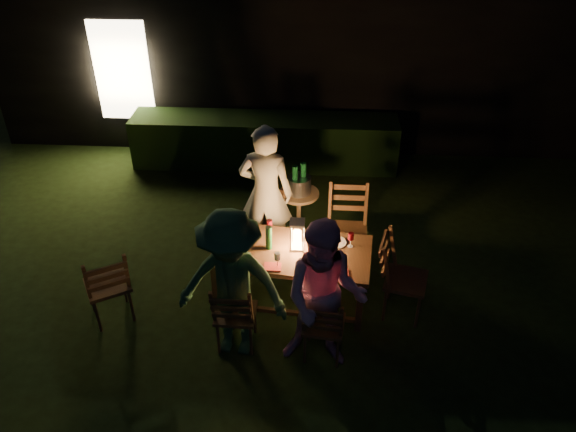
# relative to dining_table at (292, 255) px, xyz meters

# --- Properties ---
(garden_envelope) EXTENTS (40.00, 40.00, 3.20)m
(garden_envelope) POSITION_rel_dining_table_xyz_m (-0.12, 5.66, 0.94)
(garden_envelope) COLOR black
(garden_envelope) RESTS_ON ground
(dining_table) EXTENTS (1.79, 1.04, 0.71)m
(dining_table) POSITION_rel_dining_table_xyz_m (0.00, 0.00, 0.00)
(dining_table) COLOR #4E321A
(dining_table) RESTS_ON ground
(chair_near_left) EXTENTS (0.41, 0.44, 0.91)m
(chair_near_left) POSITION_rel_dining_table_xyz_m (-0.53, -0.71, -0.37)
(chair_near_left) COLOR #4E321A
(chair_near_left) RESTS_ON ground
(chair_near_right) EXTENTS (0.45, 0.48, 0.90)m
(chair_near_right) POSITION_rel_dining_table_xyz_m (0.36, -0.81, -0.37)
(chair_near_right) COLOR #4E321A
(chair_near_right) RESTS_ON ground
(chair_far_left) EXTENTS (0.50, 0.52, 0.93)m
(chair_far_left) POSITION_rel_dining_table_xyz_m (-0.36, 0.81, -0.36)
(chair_far_left) COLOR #4E321A
(chair_far_left) RESTS_ON ground
(chair_far_right) EXTENTS (0.48, 0.52, 1.07)m
(chair_far_right) POSITION_rel_dining_table_xyz_m (0.63, 0.71, -0.32)
(chair_far_right) COLOR #4E321A
(chair_far_right) RESTS_ON ground
(chair_end) EXTENTS (0.59, 0.56, 1.03)m
(chair_end) POSITION_rel_dining_table_xyz_m (1.22, -0.13, -0.33)
(chair_end) COLOR #4E321A
(chair_end) RESTS_ON ground
(chair_spare) EXTENTS (0.62, 0.63, 0.99)m
(chair_spare) POSITION_rel_dining_table_xyz_m (-1.94, -0.40, -0.34)
(chair_spare) COLOR #4E321A
(chair_spare) RESTS_ON ground
(person_house_side) EXTENTS (0.69, 0.50, 1.78)m
(person_house_side) POSITION_rel_dining_table_xyz_m (-0.36, 0.86, 0.25)
(person_house_side) COLOR beige
(person_house_side) RESTS_ON ground
(person_opp_right) EXTENTS (0.87, 0.71, 1.66)m
(person_opp_right) POSITION_rel_dining_table_xyz_m (0.36, -0.86, 0.19)
(person_opp_right) COLOR #DE98BC
(person_opp_right) RESTS_ON ground
(person_opp_left) EXTENTS (1.15, 0.74, 1.68)m
(person_opp_left) POSITION_rel_dining_table_xyz_m (-0.54, -0.76, 0.20)
(person_opp_left) COLOR #2C5935
(person_opp_left) RESTS_ON ground
(lantern) EXTENTS (0.16, 0.16, 0.35)m
(lantern) POSITION_rel_dining_table_xyz_m (0.06, 0.04, 0.23)
(lantern) COLOR white
(lantern) RESTS_ON dining_table
(plate_far_left) EXTENTS (0.25, 0.25, 0.01)m
(plate_far_left) POSITION_rel_dining_table_xyz_m (-0.52, 0.28, 0.08)
(plate_far_left) COLOR white
(plate_far_left) RESTS_ON dining_table
(plate_near_left) EXTENTS (0.25, 0.25, 0.01)m
(plate_near_left) POSITION_rel_dining_table_xyz_m (-0.57, -0.16, 0.08)
(plate_near_left) COLOR white
(plate_near_left) RESTS_ON dining_table
(plate_far_right) EXTENTS (0.25, 0.25, 0.01)m
(plate_far_right) POSITION_rel_dining_table_xyz_m (0.47, 0.17, 0.08)
(plate_far_right) COLOR white
(plate_far_right) RESTS_ON dining_table
(plate_near_right) EXTENTS (0.25, 0.25, 0.01)m
(plate_near_right) POSITION_rel_dining_table_xyz_m (0.42, -0.27, 0.08)
(plate_near_right) COLOR white
(plate_near_right) RESTS_ON dining_table
(wineglass_a) EXTENTS (0.06, 0.06, 0.18)m
(wineglass_a) POSITION_rel_dining_table_xyz_m (-0.27, 0.31, 0.16)
(wineglass_a) COLOR #59070F
(wineglass_a) RESTS_ON dining_table
(wineglass_b) EXTENTS (0.06, 0.06, 0.18)m
(wineglass_b) POSITION_rel_dining_table_xyz_m (-0.73, -0.04, 0.16)
(wineglass_b) COLOR #59070F
(wineglass_b) RESTS_ON dining_table
(wineglass_c) EXTENTS (0.06, 0.06, 0.18)m
(wineglass_c) POSITION_rel_dining_table_xyz_m (0.27, -0.31, 0.16)
(wineglass_c) COLOR #59070F
(wineglass_c) RESTS_ON dining_table
(wineglass_d) EXTENTS (0.06, 0.06, 0.18)m
(wineglass_d) POSITION_rel_dining_table_xyz_m (0.64, 0.11, 0.16)
(wineglass_d) COLOR #59070F
(wineglass_d) RESTS_ON dining_table
(wineglass_e) EXTENTS (0.06, 0.06, 0.18)m
(wineglass_e) POSITION_rel_dining_table_xyz_m (-0.13, -0.29, 0.16)
(wineglass_e) COLOR silver
(wineglass_e) RESTS_ON dining_table
(bottle_table) EXTENTS (0.07, 0.07, 0.28)m
(bottle_table) POSITION_rel_dining_table_xyz_m (-0.25, 0.03, 0.21)
(bottle_table) COLOR #0F471E
(bottle_table) RESTS_ON dining_table
(napkin_left) EXTENTS (0.18, 0.14, 0.01)m
(napkin_left) POSITION_rel_dining_table_xyz_m (-0.18, -0.30, 0.08)
(napkin_left) COLOR red
(napkin_left) RESTS_ON dining_table
(napkin_right) EXTENTS (0.18, 0.14, 0.01)m
(napkin_right) POSITION_rel_dining_table_xyz_m (0.51, -0.36, 0.08)
(napkin_right) COLOR red
(napkin_right) RESTS_ON dining_table
(phone) EXTENTS (0.14, 0.07, 0.01)m
(phone) POSITION_rel_dining_table_xyz_m (-0.65, -0.23, 0.07)
(phone) COLOR black
(phone) RESTS_ON dining_table
(side_table) EXTENTS (0.51, 0.51, 0.69)m
(side_table) POSITION_rel_dining_table_xyz_m (0.03, 1.25, -0.03)
(side_table) COLOR olive
(side_table) RESTS_ON ground
(ice_bucket) EXTENTS (0.30, 0.30, 0.22)m
(ice_bucket) POSITION_rel_dining_table_xyz_m (0.03, 1.25, 0.16)
(ice_bucket) COLOR #A5A8AD
(ice_bucket) RESTS_ON side_table
(bottle_bucket_a) EXTENTS (0.07, 0.07, 0.32)m
(bottle_bucket_a) POSITION_rel_dining_table_xyz_m (-0.02, 1.21, 0.21)
(bottle_bucket_a) COLOR #0F471E
(bottle_bucket_a) RESTS_ON side_table
(bottle_bucket_b) EXTENTS (0.07, 0.07, 0.32)m
(bottle_bucket_b) POSITION_rel_dining_table_xyz_m (0.08, 1.29, 0.21)
(bottle_bucket_b) COLOR #0F471E
(bottle_bucket_b) RESTS_ON side_table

